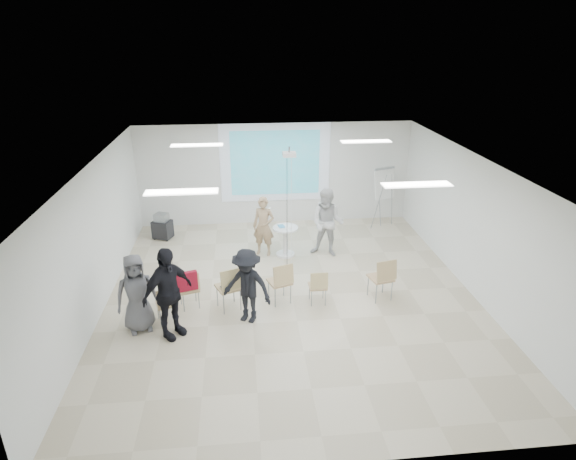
{
  "coord_description": "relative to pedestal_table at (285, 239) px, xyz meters",
  "views": [
    {
      "loc": [
        -1.02,
        -9.19,
        5.44
      ],
      "look_at": [
        0.0,
        0.8,
        1.25
      ],
      "focal_mm": 30.0,
      "sensor_mm": 36.0,
      "label": 1
    }
  ],
  "objects": [
    {
      "name": "player_left",
      "position": [
        -0.55,
        0.14,
        0.43
      ],
      "size": [
        0.75,
        0.62,
        1.76
      ],
      "primitive_type": "imported",
      "rotation": [
        0.0,
        0.0,
        -0.34
      ],
      "color": "tan",
      "rests_on": "floor"
    },
    {
      "name": "chair_right_inner",
      "position": [
        0.46,
        -2.49,
        0.02
      ],
      "size": [
        0.37,
        0.4,
        0.79
      ],
      "rotation": [
        0.0,
        0.0,
        0.01
      ],
      "color": "tan",
      "rests_on": "floor"
    },
    {
      "name": "projection_halo",
      "position": [
        -0.06,
        2.38,
        1.4
      ],
      "size": [
        3.2,
        0.01,
        2.3
      ],
      "primitive_type": "cube",
      "color": "silver",
      "rests_on": "wall_back"
    },
    {
      "name": "wall_left",
      "position": [
        -4.11,
        -2.1,
        1.05
      ],
      "size": [
        0.1,
        9.0,
        3.0
      ],
      "primitive_type": "cube",
      "color": "silver",
      "rests_on": "floor"
    },
    {
      "name": "ceiling",
      "position": [
        -0.06,
        -2.1,
        2.6
      ],
      "size": [
        8.0,
        9.0,
        0.1
      ],
      "primitive_type": "cube",
      "color": "white",
      "rests_on": "wall_back"
    },
    {
      "name": "laptop",
      "position": [
        -1.43,
        -2.43,
        0.08
      ],
      "size": [
        0.44,
        0.38,
        0.03
      ],
      "primitive_type": "imported",
      "rotation": [
        0.0,
        0.0,
        3.54
      ],
      "color": "black",
      "rests_on": "chair_left_inner"
    },
    {
      "name": "pedestal_table",
      "position": [
        0.0,
        0.0,
        0.0
      ],
      "size": [
        0.77,
        0.77,
        0.81
      ],
      "rotation": [
        0.0,
        0.0,
        0.19
      ],
      "color": "white",
      "rests_on": "floor"
    },
    {
      "name": "fluor_panel_ne",
      "position": [
        1.94,
        -0.1,
        2.52
      ],
      "size": [
        1.2,
        0.3,
        0.02
      ],
      "primitive_type": "cube",
      "color": "white",
      "rests_on": "ceiling"
    },
    {
      "name": "av_cart",
      "position": [
        -3.32,
        1.45,
        -0.11
      ],
      "size": [
        0.6,
        0.55,
        0.74
      ],
      "rotation": [
        0.0,
        0.0,
        -0.38
      ],
      "color": "black",
      "rests_on": "floor"
    },
    {
      "name": "wall_back",
      "position": [
        -0.06,
        2.45,
        1.05
      ],
      "size": [
        8.0,
        0.1,
        3.0
      ],
      "primitive_type": "cube",
      "color": "silver",
      "rests_on": "floor"
    },
    {
      "name": "chair_far_left",
      "position": [
        -2.64,
        -2.89,
        0.03
      ],
      "size": [
        0.48,
        0.5,
        0.81
      ],
      "rotation": [
        0.0,
        0.0,
        0.31
      ],
      "color": "tan",
      "rests_on": "floor"
    },
    {
      "name": "fluor_panel_se",
      "position": [
        1.94,
        -3.6,
        2.52
      ],
      "size": [
        1.2,
        0.3,
        0.02
      ],
      "primitive_type": "cube",
      "color": "white",
      "rests_on": "ceiling"
    },
    {
      "name": "chair_center",
      "position": [
        -0.32,
        -2.37,
        0.12
      ],
      "size": [
        0.58,
        0.6,
        0.95
      ],
      "rotation": [
        0.0,
        0.0,
        0.33
      ],
      "color": "tan",
      "rests_on": "floor"
    },
    {
      "name": "red_jacket",
      "position": [
        -2.26,
        -2.53,
        0.27
      ],
      "size": [
        0.44,
        0.22,
        0.41
      ],
      "primitive_type": "cube",
      "rotation": [
        0.0,
        0.0,
        0.3
      ],
      "color": "maroon",
      "rests_on": "chair_left_mid"
    },
    {
      "name": "audience_outer",
      "position": [
        -3.15,
        -3.05,
        0.44
      ],
      "size": [
        1.01,
        0.82,
        1.78
      ],
      "primitive_type": "imported",
      "rotation": [
        0.0,
        0.0,
        0.32
      ],
      "color": "slate",
      "rests_on": "floor"
    },
    {
      "name": "audience_left",
      "position": [
        -2.51,
        -3.33,
        0.6
      ],
      "size": [
        1.39,
        1.38,
        2.1
      ],
      "primitive_type": "imported",
      "rotation": [
        0.0,
        0.0,
        0.77
      ],
      "color": "black",
      "rests_on": "floor"
    },
    {
      "name": "ceiling_projector",
      "position": [
        0.03,
        -0.61,
        2.24
      ],
      "size": [
        0.3,
        0.25,
        3.0
      ],
      "color": "white",
      "rests_on": "ceiling"
    },
    {
      "name": "chair_left_inner",
      "position": [
        -1.4,
        -2.53,
        0.14
      ],
      "size": [
        0.62,
        0.64,
        0.99
      ],
      "rotation": [
        0.0,
        0.0,
        0.39
      ],
      "color": "tan",
      "rests_on": "floor"
    },
    {
      "name": "player_right",
      "position": [
        1.07,
        -0.08,
        0.54
      ],
      "size": [
        1.18,
        1.08,
        1.98
      ],
      "primitive_type": "imported",
      "rotation": [
        0.0,
        0.0,
        -0.41
      ],
      "color": "silver",
      "rests_on": "floor"
    },
    {
      "name": "floor",
      "position": [
        -0.06,
        -2.1,
        -0.5
      ],
      "size": [
        8.0,
        9.0,
        0.1
      ],
      "primitive_type": "cube",
      "color": "beige",
      "rests_on": "ground"
    },
    {
      "name": "fluor_panel_sw",
      "position": [
        -2.06,
        -3.6,
        2.52
      ],
      "size": [
        1.2,
        0.3,
        0.02
      ],
      "primitive_type": "cube",
      "color": "white",
      "rests_on": "ceiling"
    },
    {
      "name": "controller_left",
      "position": [
        -0.37,
        0.39,
        0.71
      ],
      "size": [
        0.08,
        0.13,
        0.04
      ],
      "primitive_type": "cube",
      "rotation": [
        0.0,
        0.0,
        -0.34
      ],
      "color": "white",
      "rests_on": "player_left"
    },
    {
      "name": "projection_image",
      "position": [
        -0.06,
        2.37,
        1.4
      ],
      "size": [
        2.6,
        0.01,
        1.9
      ],
      "primitive_type": "cube",
      "color": "#37A9BB",
      "rests_on": "wall_back"
    },
    {
      "name": "fluor_panel_nw",
      "position": [
        -2.06,
        -0.1,
        2.52
      ],
      "size": [
        1.2,
        0.3,
        0.02
      ],
      "primitive_type": "cube",
      "color": "white",
      "rests_on": "ceiling"
    },
    {
      "name": "audience_mid",
      "position": [
        -1.04,
        -2.96,
        0.44
      ],
      "size": [
        1.31,
        1.08,
        1.77
      ],
      "primitive_type": "imported",
      "rotation": [
        0.0,
        0.0,
        -0.47
      ],
      "color": "black",
      "rests_on": "floor"
    },
    {
      "name": "flipchart_easel",
      "position": [
        3.04,
        1.69,
        0.88
      ],
      "size": [
        0.74,
        0.59,
        1.8
      ],
      "rotation": [
        0.0,
        0.0,
        0.35
      ],
      "color": "#93969C",
      "rests_on": "floor"
    },
    {
      "name": "controller_right",
      "position": [
        0.89,
        0.17,
        0.89
      ],
      "size": [
        0.08,
        0.12,
        0.04
      ],
      "primitive_type": "cube",
      "rotation": [
        0.0,
        0.0,
        -0.41
      ],
      "color": "white",
      "rests_on": "player_right"
    },
    {
      "name": "chair_left_mid",
      "position": [
        -2.24,
        -2.38,
        0.05
      ],
      "size": [
        0.5,
        0.52,
        0.84
      ],
      "rotation": [
        0.0,
        0.0,
        0.3
      ],
      "color": "tan",
      "rests_on": "floor"
    },
    {
      "name": "wall_right",
      "position": [
        3.99,
        -2.1,
        1.05
      ],
      "size": [
        0.1,
        9.0,
        3.0
      ],
      "primitive_type": "cube",
      "color": "silver",
      "rests_on": "floor"
    },
    {
      "name": "chair_right_far",
      "position": [
        1.86,
        -2.46,
        0.14
      ],
      "size": [
        0.56,
        0.59,
        0.99
      ],
      "rotation": [
        0.0,
        0.0,
        0.23
      ],
      "color": "tan",
      "rests_on": "floor"
    }
  ]
}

